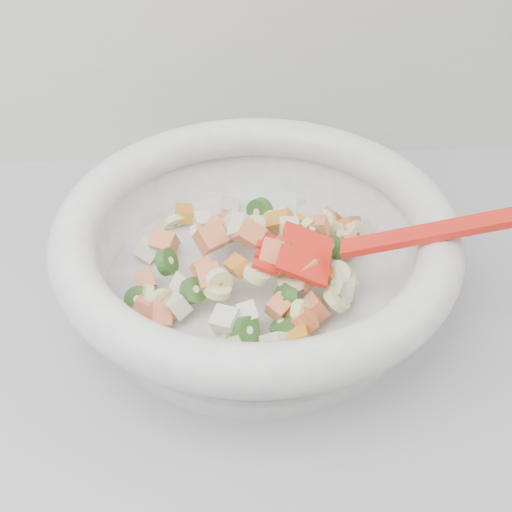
{
  "coord_description": "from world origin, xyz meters",
  "views": [
    {
      "loc": [
        -0.03,
        1.01,
        1.34
      ],
      "look_at": [
        -0.01,
        1.47,
        0.95
      ],
      "focal_mm": 45.0,
      "sensor_mm": 36.0,
      "label": 1
    }
  ],
  "objects": [
    {
      "name": "mixing_bowl",
      "position": [
        -0.01,
        1.47,
        0.96
      ],
      "size": [
        0.44,
        0.37,
        0.14
      ],
      "color": "white",
      "rests_on": "counter"
    }
  ]
}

